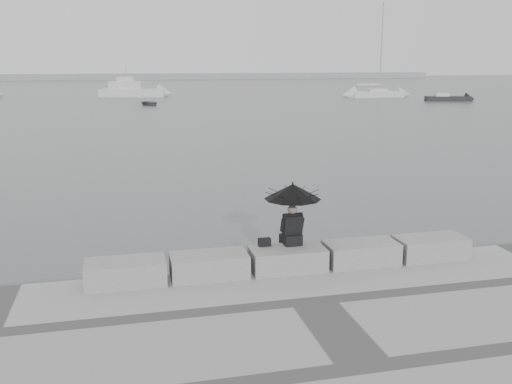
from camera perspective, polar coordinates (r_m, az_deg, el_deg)
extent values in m
plane|color=#4C4F52|center=(13.01, 2.57, -9.20)|extent=(360.00, 360.00, 0.00)
cube|color=slate|center=(11.88, -12.91, -7.86)|extent=(1.60, 0.80, 0.50)
cube|color=slate|center=(11.99, -4.70, -7.36)|extent=(1.60, 0.80, 0.50)
cube|color=slate|center=(12.34, 3.18, -6.74)|extent=(1.60, 0.80, 0.50)
cube|color=slate|center=(12.91, 10.47, -6.05)|extent=(1.60, 0.80, 0.50)
cube|color=slate|center=(13.66, 17.04, -5.34)|extent=(1.60, 0.80, 0.50)
sphere|color=#726056|center=(12.32, 3.65, -1.77)|extent=(0.21, 0.21, 0.21)
cylinder|color=black|center=(12.29, 3.67, -1.47)|extent=(0.02, 0.02, 1.00)
cone|color=black|center=(12.21, 3.69, 0.05)|extent=(1.24, 1.24, 0.33)
sphere|color=black|center=(12.17, 3.70, 0.91)|extent=(0.04, 0.04, 0.04)
cube|color=black|center=(12.37, 0.85, -5.04)|extent=(0.26, 0.15, 0.17)
cube|color=gray|center=(166.67, -12.47, 11.20)|extent=(180.00, 6.00, 1.60)
cube|color=silver|center=(83.13, 11.93, 9.50)|extent=(7.63, 2.63, 0.90)
cube|color=silver|center=(83.10, 11.95, 9.91)|extent=(2.69, 1.68, 0.50)
cylinder|color=#949497|center=(83.02, 12.14, 13.94)|extent=(0.16, 0.16, 12.00)
cylinder|color=#949497|center=(83.07, 11.97, 10.36)|extent=(4.26, 0.23, 0.10)
cube|color=silver|center=(84.29, -12.19, 9.63)|extent=(9.64, 5.20, 1.20)
cube|color=silver|center=(84.24, -12.22, 10.38)|extent=(5.04, 3.37, 1.20)
cube|color=silver|center=(84.21, -12.25, 10.99)|extent=(2.65, 2.17, 0.60)
cylinder|color=#949497|center=(84.19, -12.29, 11.74)|extent=(0.08, 0.08, 1.60)
cube|color=black|center=(77.48, 18.65, 8.80)|extent=(5.84, 2.93, 0.70)
cube|color=silver|center=(77.45, 18.68, 9.17)|extent=(1.93, 1.58, 0.50)
imported|color=slate|center=(67.48, -10.55, 8.76)|extent=(3.38, 2.61, 0.53)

